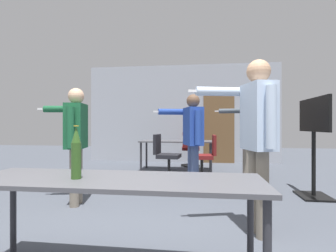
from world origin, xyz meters
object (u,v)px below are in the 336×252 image
office_chair_near_pushed (205,158)px  drink_cup (184,138)px  person_right_polo (257,128)px  person_left_plaid (192,134)px  office_chair_far_left (165,157)px  person_center_tall (75,134)px  person_far_watching (245,129)px  office_chair_far_right (191,150)px  tv_screen (314,136)px  beer_bottle (76,154)px

office_chair_near_pushed → drink_cup: bearing=26.5°
person_right_polo → person_left_plaid: (-0.72, 1.57, -0.11)m
person_left_plaid → office_chair_far_left: 1.45m
person_right_polo → person_center_tall: (-2.31, 0.71, -0.10)m
person_center_tall → person_far_watching: (2.62, 2.01, 0.05)m
person_far_watching → office_chair_far_right: size_ratio=1.82×
person_left_plaid → drink_cup: (-0.29, 2.24, -0.18)m
drink_cup → person_left_plaid: bearing=-82.6°
person_far_watching → office_chair_far_right: (-1.18, 1.64, -0.59)m
drink_cup → office_chair_far_left: bearing=-107.2°
tv_screen → person_far_watching: person_far_watching is taller
person_right_polo → office_chair_far_right: (-0.87, 4.36, -0.64)m
office_chair_far_right → beer_bottle: 5.41m
person_left_plaid → person_center_tall: 1.82m
office_chair_far_right → drink_cup: bearing=-109.3°
person_center_tall → person_far_watching: 3.31m
drink_cup → beer_bottle: bearing=-95.0°
office_chair_near_pushed → person_far_watching: bearing=-101.8°
person_far_watching → drink_cup: person_far_watching is taller
office_chair_far_left → beer_bottle: (-0.10, -3.78, 0.48)m
person_right_polo → office_chair_near_pushed: 2.97m
office_chair_far_left → person_right_polo: bearing=31.2°
person_center_tall → beer_bottle: (0.89, -1.71, -0.07)m
tv_screen → person_right_polo: bearing=-36.6°
person_left_plaid → office_chair_far_left: size_ratio=1.76×
person_left_plaid → beer_bottle: (-0.71, -2.58, -0.06)m
person_left_plaid → tv_screen: bearing=-109.4°
tv_screen → office_chair_far_left: 2.81m
person_center_tall → office_chair_far_right: person_center_tall is taller
office_chair_far_right → office_chair_far_left: office_chair_far_right is taller
office_chair_near_pushed → drink_cup: office_chair_near_pushed is taller
tv_screen → drink_cup: bearing=-136.1°
tv_screen → office_chair_near_pushed: 2.16m
person_right_polo → office_chair_far_right: size_ratio=1.89×
person_far_watching → drink_cup: size_ratio=14.46×
beer_bottle → tv_screen: bearing=44.8°
person_far_watching → office_chair_near_pushed: size_ratio=1.89×
office_chair_far_right → person_right_polo: bearing=-83.8°
tv_screen → person_left_plaid: 1.87m
tv_screen → office_chair_far_right: (-2.03, 2.80, -0.50)m
person_far_watching → drink_cup: bearing=59.0°
beer_bottle → person_center_tall: bearing=117.3°
person_left_plaid → person_far_watching: bearing=-60.8°
tv_screen → person_center_tall: person_center_tall is taller
tv_screen → drink_cup: size_ratio=12.96×
person_right_polo → office_chair_far_left: person_right_polo is taller
person_left_plaid → drink_cup: 2.26m
tv_screen → beer_bottle: 3.64m
person_center_tall → office_chair_near_pushed: 2.87m
person_center_tall → drink_cup: (1.30, 3.10, -0.19)m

